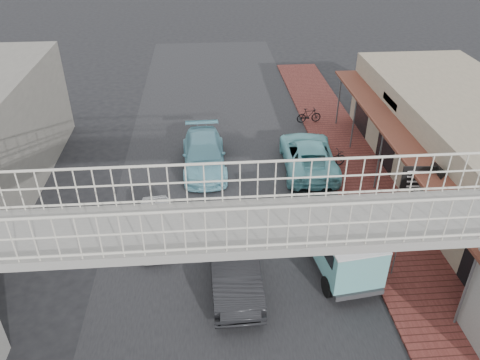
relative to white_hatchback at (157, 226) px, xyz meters
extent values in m
plane|color=black|center=(2.87, -2.16, -0.61)|extent=(120.00, 120.00, 0.00)
cube|color=black|center=(2.87, -2.16, -0.61)|extent=(10.00, 60.00, 0.01)
cube|color=brown|center=(9.37, 0.84, -0.56)|extent=(3.00, 40.00, 0.10)
cube|color=brown|center=(10.57, 1.84, 2.29)|extent=(1.80, 18.00, 0.12)
cube|color=silver|center=(10.92, 5.34, 2.69)|extent=(0.08, 2.60, 0.90)
cube|color=#B21914|center=(10.92, -1.16, 2.69)|extent=(0.08, 2.20, 0.80)
cube|color=gray|center=(2.87, -6.16, 4.51)|extent=(14.00, 2.00, 0.24)
cube|color=beige|center=(2.87, -5.21, 5.18)|extent=(14.00, 0.08, 1.10)
cube|color=beige|center=(2.87, -7.11, 5.18)|extent=(14.00, 0.08, 1.10)
imported|color=white|center=(0.00, 0.00, 0.00)|extent=(1.86, 3.74, 1.23)
imported|color=black|center=(2.87, -2.59, 0.17)|extent=(1.77, 4.77, 1.56)
imported|color=#79CCD3|center=(7.07, 5.04, 0.13)|extent=(2.74, 5.45, 1.48)
imported|color=#76BCCD|center=(1.93, 5.51, 0.12)|extent=(2.19, 5.14, 1.48)
cylinder|color=black|center=(5.65, -0.69, -0.24)|extent=(0.35, 0.78, 0.75)
cylinder|color=black|center=(7.31, -0.47, -0.24)|extent=(0.35, 0.78, 0.75)
cylinder|color=black|center=(6.03, -3.57, -0.24)|extent=(0.35, 0.78, 0.75)
cylinder|color=black|center=(7.69, -3.35, -0.24)|extent=(0.35, 0.78, 0.75)
cube|color=#69B5B6|center=(6.72, -2.34, 0.65)|extent=(2.26, 3.64, 1.45)
cube|color=#69B5B6|center=(6.46, -0.37, 0.41)|extent=(1.85, 1.18, 0.97)
cube|color=black|center=(6.72, -2.34, 1.05)|extent=(2.22, 3.01, 0.54)
cube|color=silver|center=(6.72, -2.34, 1.41)|extent=(2.28, 3.65, 0.06)
imported|color=black|center=(8.20, 4.80, -0.07)|extent=(1.76, 1.19, 0.88)
imported|color=black|center=(8.17, 10.12, -0.07)|extent=(1.52, 0.58, 0.89)
cylinder|color=#59595B|center=(7.81, -2.54, 0.66)|extent=(0.04, 0.04, 2.34)
cylinder|color=#59595B|center=(8.32, -2.32, 0.66)|extent=(0.04, 0.04, 2.34)
cylinder|color=#59595B|center=(8.03, -3.05, 0.66)|extent=(0.04, 0.04, 2.34)
cylinder|color=#59595B|center=(8.54, -2.83, 0.66)|extent=(0.04, 0.04, 2.34)
cylinder|color=silver|center=(8.17, -2.68, 2.22)|extent=(0.80, 0.54, 0.76)
cylinder|color=beige|center=(8.23, -2.81, 2.22)|extent=(0.62, 0.28, 0.67)
cylinder|color=beige|center=(8.12, -2.55, 2.22)|extent=(0.62, 0.28, 0.67)
cylinder|color=#59595B|center=(9.94, -0.56, 1.02)|extent=(0.11, 0.11, 3.06)
cube|color=black|center=(9.94, -0.60, 2.13)|extent=(1.27, 0.16, 0.95)
cone|color=black|center=(10.83, -0.66, 2.13)|extent=(0.72, 1.20, 1.16)
cube|color=white|center=(9.88, -0.63, 2.07)|extent=(0.84, 0.07, 0.63)
camera|label=1|loc=(2.11, -14.87, 11.28)|focal=35.00mm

